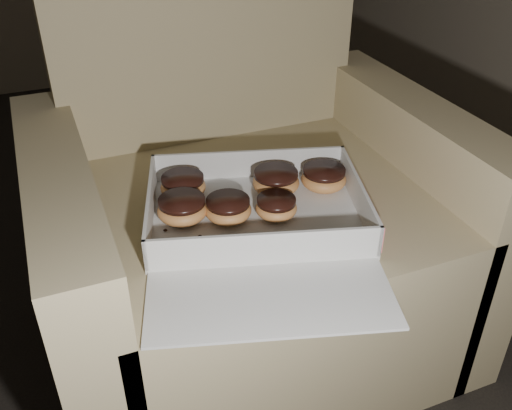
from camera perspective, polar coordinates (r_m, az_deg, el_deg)
name	(u,v)px	position (r m, az deg, el deg)	size (l,w,h in m)	color
armchair	(248,224)	(1.21, -0.84, -1.96)	(0.82, 0.70, 0.86)	tan
bakery_box	(260,225)	(0.99, 0.41, -1.97)	(0.48, 0.53, 0.06)	silver
donut_a	(228,209)	(1.00, -2.81, -0.37)	(0.08, 0.08, 0.04)	#D38D49
donut_b	(276,181)	(1.08, 2.00, 2.40)	(0.09, 0.09, 0.04)	#D38D49
donut_c	(183,186)	(1.07, -7.30, 1.93)	(0.08, 0.08, 0.04)	#D38D49
donut_d	(182,209)	(1.00, -7.38, -0.38)	(0.09, 0.09, 0.04)	#D38D49
donut_e	(276,207)	(1.01, 2.04, -0.17)	(0.07, 0.07, 0.04)	#D38D49
donut_f	(324,178)	(1.09, 6.79, 2.71)	(0.09, 0.09, 0.04)	#D38D49
crumb_a	(165,230)	(0.99, -9.06, -2.50)	(0.01, 0.01, 0.00)	black
crumb_b	(274,248)	(0.94, 1.77, -4.28)	(0.01, 0.01, 0.00)	black
crumb_c	(228,248)	(0.94, -2.78, -4.33)	(0.01, 0.01, 0.00)	black
crumb_d	(200,236)	(0.97, -5.65, -3.13)	(0.01, 0.01, 0.00)	black
crumb_e	(297,249)	(0.94, 4.08, -4.39)	(0.01, 0.01, 0.00)	black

